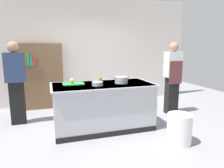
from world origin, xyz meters
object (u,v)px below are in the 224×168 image
(stock_pot, at_px, (121,80))
(person_chef, at_px, (173,76))
(bookshelf, at_px, (41,76))
(mixing_bowl, at_px, (97,84))
(juice_cup, at_px, (100,80))
(trash_bin, at_px, (179,129))
(person_guest, at_px, (16,81))
(onion, at_px, (72,81))

(stock_pot, height_order, person_chef, person_chef)
(bookshelf, bearing_deg, mixing_bowl, -61.69)
(juice_cup, distance_m, trash_bin, 1.77)
(stock_pot, relative_size, person_chef, 0.19)
(mixing_bowl, distance_m, bookshelf, 2.21)
(stock_pot, bearing_deg, person_guest, 158.22)
(stock_pot, xyz_separation_m, mixing_bowl, (-0.51, -0.11, -0.03))
(onion, distance_m, mixing_bowl, 0.52)
(onion, height_order, juice_cup, onion)
(mixing_bowl, bearing_deg, person_chef, 15.22)
(onion, distance_m, trash_bin, 2.13)
(person_chef, bearing_deg, person_guest, 65.16)
(person_guest, bearing_deg, stock_pot, 74.43)
(juice_cup, bearing_deg, onion, -172.55)
(person_chef, bearing_deg, mixing_bowl, 86.58)
(stock_pot, distance_m, juice_cup, 0.45)
(stock_pot, distance_m, person_chef, 1.53)
(onion, xyz_separation_m, stock_pot, (0.95, -0.18, -0.00))
(mixing_bowl, height_order, person_guest, person_guest)
(person_chef, distance_m, person_guest, 3.51)
(stock_pot, distance_m, bookshelf, 2.41)
(onion, distance_m, person_guest, 1.25)
(mixing_bowl, bearing_deg, person_guest, 148.69)
(bookshelf, bearing_deg, person_guest, -114.32)
(onion, xyz_separation_m, juice_cup, (0.58, 0.08, -0.02))
(mixing_bowl, distance_m, trash_bin, 1.63)
(onion, height_order, stock_pot, stock_pot)
(juice_cup, distance_m, bookshelf, 1.98)
(onion, bearing_deg, trash_bin, -35.73)
(mixing_bowl, bearing_deg, bookshelf, 118.31)
(bookshelf, bearing_deg, person_chef, -24.88)
(trash_bin, bearing_deg, stock_pot, 124.30)
(person_chef, bearing_deg, onion, 77.35)
(trash_bin, bearing_deg, bookshelf, 128.35)
(juice_cup, distance_m, person_guest, 1.74)
(stock_pot, height_order, person_guest, person_guest)
(onion, xyz_separation_m, trash_bin, (1.63, -1.17, -0.71))
(stock_pot, bearing_deg, trash_bin, -55.70)
(person_chef, height_order, bookshelf, person_chef)
(juice_cup, xyz_separation_m, person_guest, (-1.65, 0.56, -0.04))
(mixing_bowl, xyz_separation_m, bookshelf, (-1.05, 1.94, -0.09))
(onion, bearing_deg, stock_pot, -10.46)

